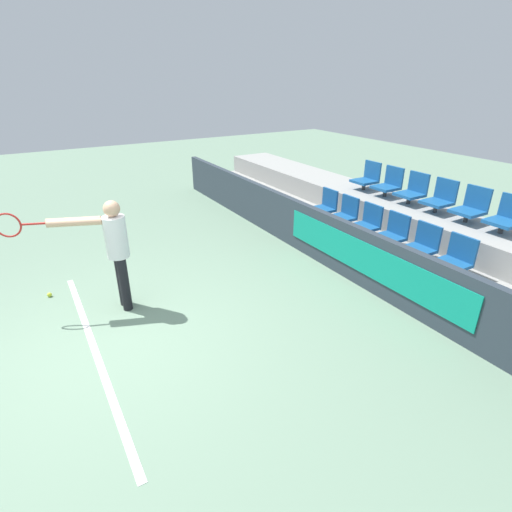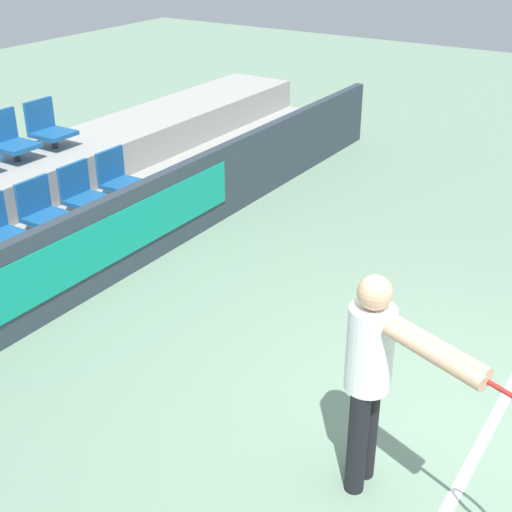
# 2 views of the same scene
# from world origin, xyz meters

# --- Properties ---
(ground_plane) EXTENTS (30.00, 30.00, 0.00)m
(ground_plane) POSITION_xyz_m (0.00, 0.00, 0.00)
(ground_plane) COLOR gray
(court_baseline) EXTENTS (4.04, 0.08, 0.01)m
(court_baseline) POSITION_xyz_m (0.00, -0.17, 0.00)
(court_baseline) COLOR white
(court_baseline) RESTS_ON ground
(barrier_wall) EXTENTS (12.38, 0.14, 0.90)m
(barrier_wall) POSITION_xyz_m (0.01, 3.74, 0.45)
(barrier_wall) COLOR #2D3842
(barrier_wall) RESTS_ON ground
(bleacher_tier_front) EXTENTS (11.98, 1.08, 0.42)m
(bleacher_tier_front) POSITION_xyz_m (0.00, 4.36, 0.21)
(bleacher_tier_front) COLOR #9E9E99
(bleacher_tier_front) RESTS_ON ground
(stadium_chair_3) EXTENTS (0.41, 0.44, 0.55)m
(stadium_chair_3) POSITION_xyz_m (0.28, 4.49, 0.67)
(stadium_chair_3) COLOR #333333
(stadium_chair_3) RESTS_ON bleacher_tier_front
(stadium_chair_4) EXTENTS (0.41, 0.44, 0.55)m
(stadium_chair_4) POSITION_xyz_m (0.85, 4.49, 0.67)
(stadium_chair_4) COLOR #333333
(stadium_chair_4) RESTS_ON bleacher_tier_front
(stadium_chair_5) EXTENTS (0.41, 0.44, 0.55)m
(stadium_chair_5) POSITION_xyz_m (1.42, 4.49, 0.67)
(stadium_chair_5) COLOR #333333
(stadium_chair_5) RESTS_ON bleacher_tier_front
(stadium_chair_10) EXTENTS (0.41, 0.44, 0.55)m
(stadium_chair_10) POSITION_xyz_m (0.85, 5.57, 1.09)
(stadium_chair_10) COLOR #333333
(stadium_chair_10) RESTS_ON bleacher_tier_middle
(stadium_chair_11) EXTENTS (0.41, 0.44, 0.55)m
(stadium_chair_11) POSITION_xyz_m (1.42, 5.57, 1.09)
(stadium_chair_11) COLOR #333333
(stadium_chair_11) RESTS_ON bleacher_tier_middle
(tennis_player) EXTENTS (0.66, 1.48, 1.56)m
(tennis_player) POSITION_xyz_m (-0.81, 0.33, 0.95)
(tennis_player) COLOR black
(tennis_player) RESTS_ON ground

